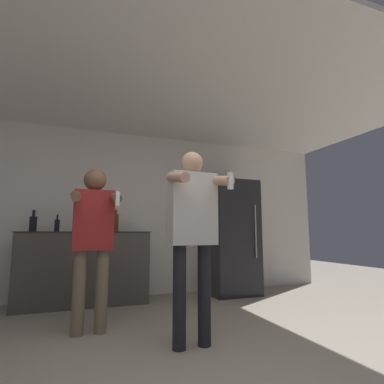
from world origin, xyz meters
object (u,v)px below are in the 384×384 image
object	(u,v)px
bottle_green_wine	(115,222)
bottle_brown_liquor	(109,222)
refrigerator	(230,237)
person_man_side	(93,232)
bottle_red_label	(33,223)
person_woman_foreground	(192,224)
bottle_tall_gin	(57,225)

from	to	relation	value
bottle_green_wine	bottle_brown_liquor	distance (m)	0.09
refrigerator	person_man_side	distance (m)	2.50
bottle_green_wine	person_man_side	bearing A→B (deg)	-105.25
bottle_red_label	person_man_side	distance (m)	1.46
person_woman_foreground	person_man_side	world-z (taller)	person_woman_foreground
bottle_brown_liquor	person_woman_foreground	world-z (taller)	person_woman_foreground
bottle_tall_gin	bottle_red_label	xyz separation A→B (m)	(-0.29, -0.00, 0.02)
bottle_tall_gin	person_woman_foreground	distance (m)	2.29
bottle_green_wine	bottle_red_label	bearing A→B (deg)	180.00
bottle_brown_liquor	bottle_red_label	bearing A→B (deg)	180.00
refrigerator	bottle_brown_liquor	distance (m)	1.93
person_woman_foreground	person_man_side	size ratio (longest dim) A/B	1.05
refrigerator	person_woman_foreground	bearing A→B (deg)	-125.71
bottle_green_wine	person_woman_foreground	world-z (taller)	person_woman_foreground
person_woman_foreground	bottle_tall_gin	bearing A→B (deg)	122.56
refrigerator	bottle_brown_liquor	bearing A→B (deg)	178.75
bottle_tall_gin	person_woman_foreground	xyz separation A→B (m)	(1.23, -1.93, -0.02)
bottle_brown_liquor	bottle_green_wine	bearing A→B (deg)	0.00
person_man_side	bottle_brown_liquor	bearing A→B (deg)	78.77
bottle_tall_gin	bottle_green_wine	size ratio (longest dim) A/B	0.68
person_woman_foreground	bottle_green_wine	bearing A→B (deg)	103.58
bottle_brown_liquor	bottle_red_label	distance (m)	0.96
bottle_red_label	refrigerator	bearing A→B (deg)	-0.83
bottle_brown_liquor	refrigerator	bearing A→B (deg)	-1.25
bottle_green_wine	person_woman_foreground	bearing A→B (deg)	-76.42
refrigerator	person_woman_foreground	xyz separation A→B (m)	(-1.36, -1.89, 0.15)
bottle_red_label	person_man_side	world-z (taller)	person_man_side
refrigerator	bottle_tall_gin	bearing A→B (deg)	179.08
bottle_brown_liquor	person_man_side	world-z (taller)	person_man_side
refrigerator	bottle_brown_liquor	size ratio (longest dim) A/B	5.46
person_woman_foreground	bottle_red_label	bearing A→B (deg)	128.24
refrigerator	bottle_red_label	bearing A→B (deg)	179.17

